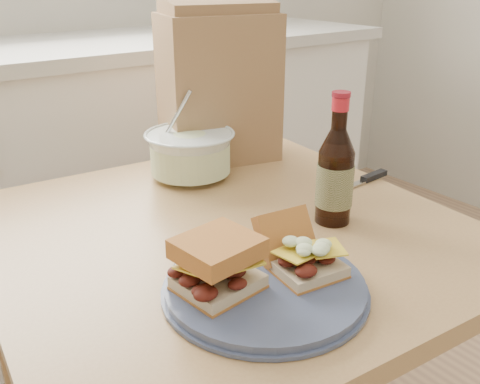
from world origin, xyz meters
TOP-DOWN VIEW (x-y plane):
  - cabinet_run at (-0.00, 1.70)m, footprint 2.50×0.64m
  - dining_table at (0.01, 0.70)m, footprint 0.92×0.92m
  - plate at (-0.08, 0.49)m, footprint 0.30×0.30m
  - sandwich_left at (-0.14, 0.52)m, footprint 0.12×0.11m
  - sandwich_right at (-0.01, 0.49)m, footprint 0.11×0.15m
  - coleslaw_bowl at (0.09, 0.96)m, footprint 0.21×0.21m
  - beer_bottle at (0.18, 0.60)m, footprint 0.07×0.07m
  - knife at (0.40, 0.70)m, footprint 0.20×0.03m
  - paper_bag at (0.22, 1.04)m, footprint 0.31×0.24m

SIDE VIEW (x-z plane):
  - cabinet_run at x=0.00m, z-range 0.00..0.94m
  - dining_table at x=0.01m, z-range 0.25..0.96m
  - knife at x=0.40m, z-range 0.71..0.72m
  - plate at x=-0.08m, z-range 0.71..0.73m
  - sandwich_right at x=-0.01m, z-range 0.72..0.80m
  - coleslaw_bowl at x=0.09m, z-range 0.66..0.87m
  - sandwich_left at x=-0.14m, z-range 0.73..0.81m
  - beer_bottle at x=0.18m, z-range 0.68..0.93m
  - paper_bag at x=0.22m, z-range 0.71..1.06m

